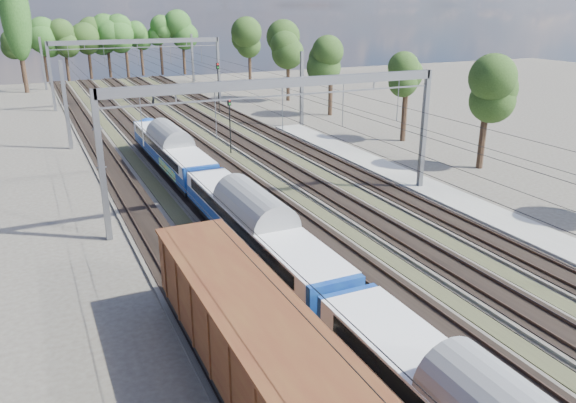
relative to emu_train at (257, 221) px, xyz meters
name	(u,v)px	position (x,y,z in m)	size (l,w,h in m)	color
track_bed	(215,159)	(4.50, 21.54, -2.21)	(21.00, 130.00, 0.34)	#47423A
platform	(526,231)	(16.50, -3.46, -2.16)	(3.00, 70.00, 0.30)	gray
catenary	(191,79)	(4.83, 29.22, 4.09)	(25.65, 130.00, 9.00)	slate
tree_belt	(157,39)	(10.98, 71.76, 5.64)	(40.74, 98.96, 11.73)	black
poplar	(16,15)	(-10.00, 74.54, 9.58)	(4.40, 4.40, 19.04)	black
emu_train	(257,221)	(0.00, 0.00, 0.00)	(2.68, 56.85, 3.92)	black
freight_boxcar	(249,338)	(-4.50, -10.36, 0.02)	(3.07, 14.84, 3.83)	black
worker	(153,100)	(5.69, 52.62, -1.35)	(0.70, 0.46, 1.92)	black
signal_near	(230,119)	(6.62, 23.11, 0.98)	(0.37, 0.34, 5.20)	black
signal_far	(218,82)	(12.21, 43.30, 1.80)	(0.44, 0.40, 6.49)	black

